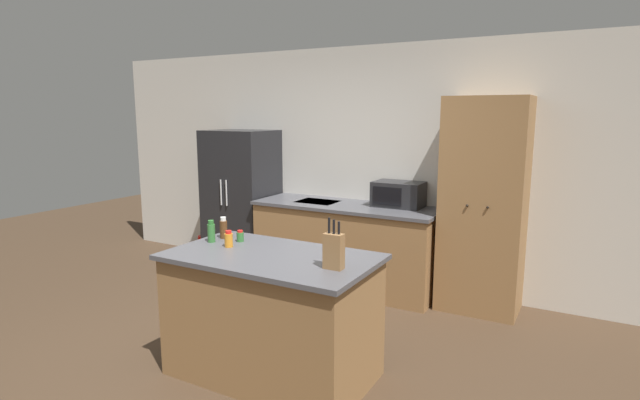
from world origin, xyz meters
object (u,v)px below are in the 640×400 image
at_px(spice_bottle_tall_dark, 229,239).
at_px(fire_extinguisher, 203,248).
at_px(refrigerator, 242,200).
at_px(spice_bottle_short_red, 223,228).
at_px(spice_bottle_amber_oil, 240,236).
at_px(microwave, 398,194).
at_px(spice_bottle_green_herb, 211,232).
at_px(knife_block, 334,251).
at_px(pantry_cabinet, 483,206).

xyz_separation_m(spice_bottle_tall_dark, fire_extinguisher, (-1.97, 1.86, -0.79)).
height_order(refrigerator, spice_bottle_short_red, refrigerator).
relative_size(spice_bottle_short_red, spice_bottle_amber_oil, 1.94).
xyz_separation_m(microwave, spice_bottle_green_herb, (-0.76, -2.03, -0.06)).
relative_size(refrigerator, fire_extinguisher, 4.18).
xyz_separation_m(microwave, fire_extinguisher, (-2.52, -0.22, -0.87)).
distance_m(microwave, fire_extinguisher, 2.68).
bearing_deg(spice_bottle_tall_dark, spice_bottle_short_red, 137.66).
bearing_deg(refrigerator, spice_bottle_green_herb, -57.90).
bearing_deg(fire_extinguisher, refrigerator, 9.16).
distance_m(refrigerator, spice_bottle_amber_oil, 2.26).
bearing_deg(microwave, spice_bottle_green_herb, -110.60).
bearing_deg(microwave, spice_bottle_amber_oil, -106.91).
bearing_deg(knife_block, pantry_cabinet, 76.19).
bearing_deg(spice_bottle_short_red, fire_extinguisher, 136.50).
xyz_separation_m(pantry_cabinet, fire_extinguisher, (-3.40, -0.13, -0.84)).
bearing_deg(spice_bottle_green_herb, refrigerator, 122.10).
height_order(microwave, knife_block, knife_block).
xyz_separation_m(spice_bottle_tall_dark, spice_bottle_short_red, (-0.20, 0.18, 0.02)).
bearing_deg(refrigerator, spice_bottle_amber_oil, -52.32).
height_order(spice_bottle_short_red, spice_bottle_green_herb, spice_bottle_short_red).
distance_m(refrigerator, spice_bottle_green_herb, 2.25).
relative_size(microwave, fire_extinguisher, 1.27).
bearing_deg(knife_block, spice_bottle_short_red, 166.47).
distance_m(pantry_cabinet, spice_bottle_short_red, 2.44).
xyz_separation_m(pantry_cabinet, spice_bottle_green_herb, (-1.64, -1.95, -0.03)).
bearing_deg(spice_bottle_short_red, refrigerator, 124.18).
distance_m(knife_block, spice_bottle_short_red, 1.16).
height_order(microwave, spice_bottle_amber_oil, microwave).
bearing_deg(spice_bottle_tall_dark, refrigerator, 125.70).
xyz_separation_m(knife_block, spice_bottle_amber_oil, (-0.95, 0.25, -0.08)).
height_order(spice_bottle_short_red, fire_extinguisher, spice_bottle_short_red).
xyz_separation_m(refrigerator, spice_bottle_tall_dark, (1.40, -1.95, 0.12)).
distance_m(microwave, spice_bottle_green_herb, 2.17).
relative_size(spice_bottle_amber_oil, fire_extinguisher, 0.22).
xyz_separation_m(knife_block, spice_bottle_tall_dark, (-0.92, 0.09, -0.06)).
xyz_separation_m(refrigerator, knife_block, (2.32, -2.04, 0.18)).
xyz_separation_m(spice_bottle_short_red, spice_bottle_amber_oil, (0.18, -0.02, -0.04)).
bearing_deg(spice_bottle_short_red, microwave, 68.19).
height_order(pantry_cabinet, spice_bottle_short_red, pantry_cabinet).
height_order(refrigerator, knife_block, refrigerator).
bearing_deg(fire_extinguisher, knife_block, -33.96).
distance_m(spice_bottle_amber_oil, fire_extinguisher, 2.69).
distance_m(spice_bottle_tall_dark, spice_bottle_short_red, 0.27).
distance_m(spice_bottle_tall_dark, fire_extinguisher, 2.82).
height_order(refrigerator, spice_bottle_tall_dark, refrigerator).
bearing_deg(pantry_cabinet, spice_bottle_amber_oil, -128.60).
bearing_deg(fire_extinguisher, microwave, 4.90).
bearing_deg(spice_bottle_amber_oil, refrigerator, 127.68).
distance_m(knife_block, fire_extinguisher, 3.59).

